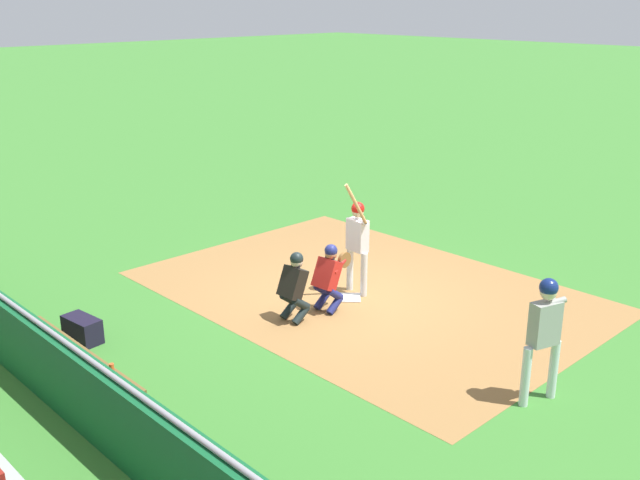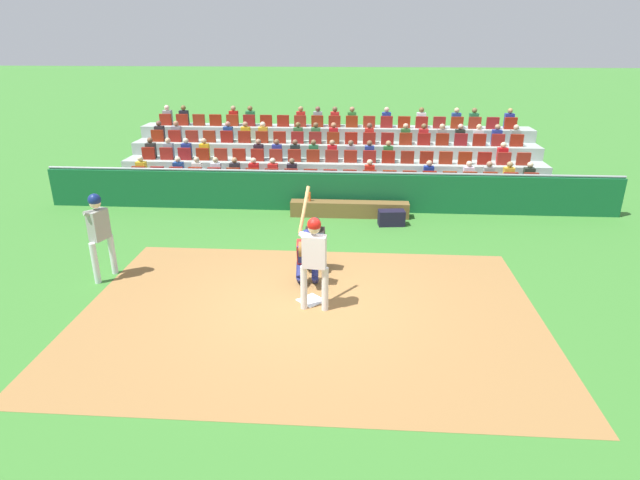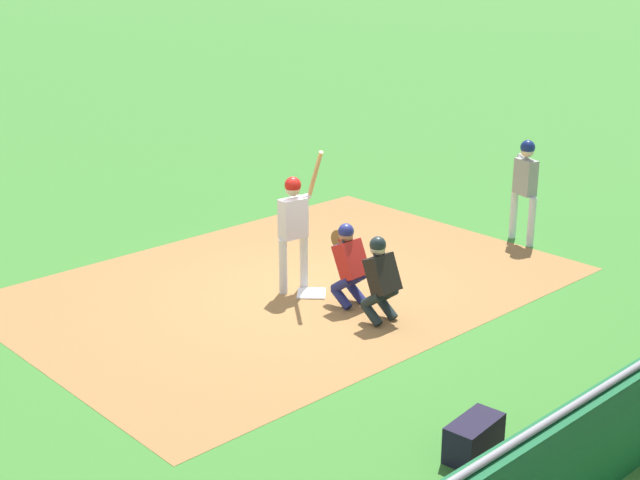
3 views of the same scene
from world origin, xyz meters
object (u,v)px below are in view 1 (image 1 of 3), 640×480
Objects in this scene: home_plate_marker at (349,297)px; water_bottle_on_bench at (112,372)px; on_deck_batter at (545,327)px; equipment_duffel_bag at (82,329)px; dugout_bench at (77,366)px; home_plate_umpire at (294,284)px; batter_at_plate at (357,237)px; catcher_crouching at (330,274)px.

water_bottle_on_bench is at bearing -84.75° from home_plate_marker.
water_bottle_on_bench is at bearing -131.87° from on_deck_batter.
on_deck_batter is at bearing 48.13° from water_bottle_on_bench.
dugout_bench is at bearing -36.61° from equipment_duffel_bag.
batter_at_plate is at bearing 93.59° from home_plate_umpire.
home_plate_umpire is at bearing -171.47° from on_deck_batter.
home_plate_umpire is at bearing 96.79° from water_bottle_on_bench.
water_bottle_on_bench is (0.34, -4.57, -0.15)m from catcher_crouching.
batter_at_plate reaches higher than home_plate_marker.
catcher_crouching reaches higher than equipment_duffel_bag.
home_plate_marker is at bearing 95.25° from water_bottle_on_bench.
home_plate_marker is 0.19× the size of batter_at_plate.
catcher_crouching is 4.38m from on_deck_batter.
home_plate_umpire is at bearing -98.62° from catcher_crouching.
equipment_duffel_bag is (-1.86, -3.14, -0.49)m from home_plate_umpire.
dugout_bench is (-0.69, -3.81, -0.48)m from home_plate_umpire.
catcher_crouching reaches higher than home_plate_marker.
catcher_crouching is 4.59m from water_bottle_on_bench.
water_bottle_on_bench is (0.45, -3.81, -0.13)m from home_plate_umpire.
on_deck_batter is (6.33, 3.81, 0.96)m from equipment_duffel_bag.
water_bottle_on_bench reaches higher than dugout_bench.
dugout_bench is at bearing -100.06° from catcher_crouching.
catcher_crouching is 0.68× the size of on_deck_batter.
batter_at_plate is at bearing 83.96° from dugout_bench.
dugout_bench is (-0.81, -4.57, -0.50)m from catcher_crouching.
catcher_crouching is at bearing -77.00° from batter_at_plate.
catcher_crouching is at bearing 81.38° from home_plate_umpire.
home_plate_marker is 1.59m from home_plate_umpire.
equipment_duffel_bag is 7.45m from on_deck_batter.
home_plate_umpire reaches higher than water_bottle_on_bench.
batter_at_plate is at bearing 166.99° from on_deck_batter.
home_plate_umpire is at bearing -86.41° from batter_at_plate.
water_bottle_on_bench is 6.05m from on_deck_batter.
water_bottle_on_bench is at bearing -84.20° from batter_at_plate.
home_plate_umpire reaches higher than dugout_bench.
home_plate_marker is 1.67× the size of water_bottle_on_bench.
water_bottle_on_bench is at bearing -22.94° from equipment_duffel_bag.
catcher_crouching is 0.38× the size of dugout_bench.
home_plate_marker is at bearing 102.02° from catcher_crouching.
home_plate_umpire is (-0.12, -0.76, -0.01)m from catcher_crouching.
home_plate_umpire is 0.69× the size of on_deck_batter.
home_plate_marker is 1.19m from batter_at_plate.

